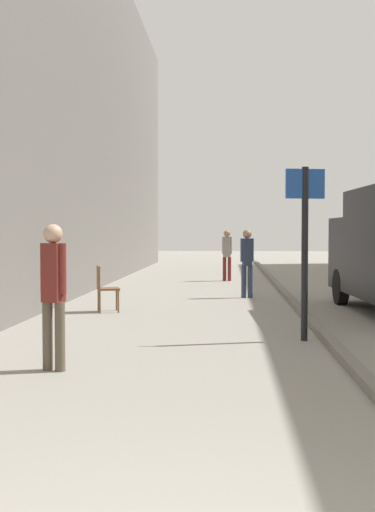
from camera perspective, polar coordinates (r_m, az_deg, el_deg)
The scene contains 7 objects.
ground_plane at distance 14.26m, azimuth 3.13°, elevation -4.42°, with size 80.00×80.00×0.00m, color gray.
kerb_strip at distance 14.33m, azimuth 9.48°, elevation -4.17°, with size 0.16×40.00×0.12m, color slate.
pedestrian_main_foreground at distance 15.93m, azimuth 5.30°, elevation -0.21°, with size 0.33×0.22×1.69m.
pedestrian_mid_block at distance 7.71m, azimuth -11.80°, elevation -2.64°, with size 0.33×0.25×1.73m.
pedestrian_far_crossing at distance 21.33m, azimuth 3.52°, elevation 0.39°, with size 0.33×0.23×1.69m.
street_sign_post at distance 9.76m, azimuth 10.35°, elevation 1.60°, with size 0.59×0.15×2.60m.
cafe_chair_near_window at distance 13.20m, azimuth -7.42°, elevation -2.58°, with size 0.54×0.54×0.94m.
Camera 1 is at (0.11, -2.16, 1.64)m, focal length 45.15 mm.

